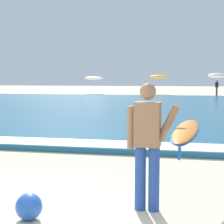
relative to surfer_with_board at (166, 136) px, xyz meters
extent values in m
cube|color=#1E6084|center=(-1.75, 17.46, -0.96)|extent=(120.00, 28.00, 0.14)
cube|color=white|center=(-1.75, 4.06, -0.89)|extent=(120.00, 1.05, 0.01)
cylinder|color=#284CA3|center=(-0.34, 0.03, -0.59)|extent=(0.15, 0.15, 0.88)
cylinder|color=#284CA3|center=(-0.15, 0.01, -0.59)|extent=(0.15, 0.15, 0.88)
cube|color=#9E7051|center=(-0.24, 0.02, 0.15)|extent=(0.35, 0.24, 0.60)
sphere|color=#9E7051|center=(-0.24, 0.02, 0.59)|extent=(0.22, 0.22, 0.22)
cylinder|color=#9E7051|center=(-0.47, 0.04, 0.10)|extent=(0.10, 0.10, 0.58)
cylinder|color=#9E7051|center=(0.03, 0.02, 0.17)|extent=(0.32, 0.12, 0.51)
ellipsoid|color=orange|center=(0.27, -0.02, 0.10)|extent=(0.45, 2.37, 0.12)
ellipsoid|color=blue|center=(0.27, -0.02, 0.08)|extent=(0.49, 2.47, 0.07)
cube|color=blue|center=(0.20, -0.96, -0.02)|extent=(0.03, 0.14, 0.14)
cylinder|color=beige|center=(-10.64, 37.37, -0.15)|extent=(0.05, 0.05, 1.77)
ellipsoid|color=white|center=(-10.64, 37.37, 0.79)|extent=(2.26, 2.27, 0.45)
cylinder|color=beige|center=(-2.92, 37.05, -0.06)|extent=(0.05, 0.05, 1.93)
ellipsoid|color=#F4A31E|center=(-2.92, 37.05, 0.96)|extent=(2.13, 2.15, 0.47)
cylinder|color=beige|center=(3.42, 35.99, -0.02)|extent=(0.05, 0.05, 2.01)
ellipsoid|color=white|center=(3.42, 35.99, 1.06)|extent=(1.94, 1.98, 0.64)
cylinder|color=#383842|center=(3.32, 34.61, -0.61)|extent=(0.20, 0.20, 0.84)
cube|color=black|center=(3.32, 34.61, 0.08)|extent=(0.32, 0.20, 0.54)
sphere|color=brown|center=(3.32, 34.61, 0.45)|extent=(0.20, 0.20, 0.20)
sphere|color=blue|center=(-1.67, -0.62, -0.86)|extent=(0.34, 0.34, 0.34)
camera|label=1|loc=(0.26, -4.80, 0.76)|focal=58.37mm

